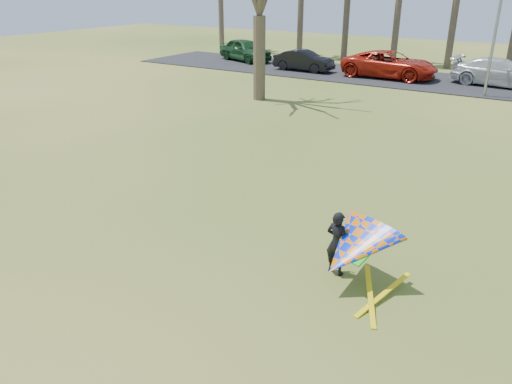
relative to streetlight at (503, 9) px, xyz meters
The scene contains 8 objects.
ground 22.55m from the streetlight, 95.61° to the right, with size 100.00×100.00×0.00m, color #2B5A13.
parking_strip 5.77m from the streetlight, 125.75° to the left, with size 46.00×7.00×0.06m, color black.
streetlight is the anchor object (origin of this frame).
car_0 18.97m from the streetlight, 167.98° to the left, with size 1.96×4.86×1.66m, color #1A411F.
car_1 12.95m from the streetlight, behind, with size 1.46×4.19×1.38m, color black.
car_2 7.78m from the streetlight, 157.28° to the left, with size 2.76×5.98×1.66m, color #AA1C0D.
car_3 4.99m from the streetlight, 89.80° to the left, with size 2.20×5.42×1.57m, color silver.
kite_flyer 21.20m from the streetlight, 88.13° to the right, with size 2.13×2.39×2.02m.
Camera 1 is at (5.90, -7.34, 5.77)m, focal length 35.00 mm.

